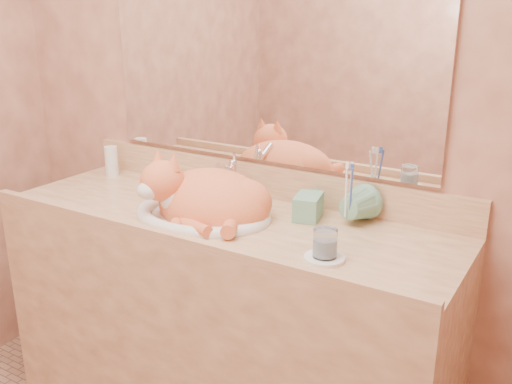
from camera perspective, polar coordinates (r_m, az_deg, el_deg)
The scene contains 12 objects.
wall_back at distance 2.05m, azimuth 0.74°, elevation 10.41°, with size 2.40×0.02×2.50m, color #905641.
vanity_counter at distance 2.11m, azimuth -3.29°, elevation -13.34°, with size 1.60×0.55×0.85m, color #9D6D46, non-canonical shape.
mirror at distance 2.02m, azimuth 0.58°, elevation 14.30°, with size 1.30×0.02×0.80m, color white.
sink_basin at distance 1.92m, azimuth -5.36°, elevation -0.23°, with size 0.48×0.40×0.15m, color white, non-canonical shape.
faucet at distance 2.06m, azimuth -2.32°, elevation 1.33°, with size 0.04×0.12×0.16m, color silver, non-canonical shape.
cat at distance 1.91m, azimuth -5.09°, elevation -0.42°, with size 0.42×0.34×0.23m, color #D95D32, non-canonical shape.
soap_dispenser at distance 1.83m, azimuth 4.83°, elevation -0.60°, with size 0.08×0.08×0.18m, color #66A482.
toothbrush_cup at distance 1.83m, azimuth 9.16°, elevation -1.86°, with size 0.12×0.12×0.11m, color #66A482.
toothbrushes at distance 1.81m, azimuth 9.27°, elevation 0.30°, with size 0.04×0.04×0.22m, color white, non-canonical shape.
saucer at distance 1.61m, azimuth 6.87°, elevation -6.58°, with size 0.12×0.12×0.01m, color white.
water_glass at distance 1.59m, azimuth 6.93°, elevation -5.10°, with size 0.07×0.07×0.08m, color silver.
lotion_bottle at distance 2.44m, azimuth -14.25°, elevation 3.00°, with size 0.05×0.05×0.12m, color white.
Camera 1 is at (1.04, -0.74, 1.53)m, focal length 40.00 mm.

